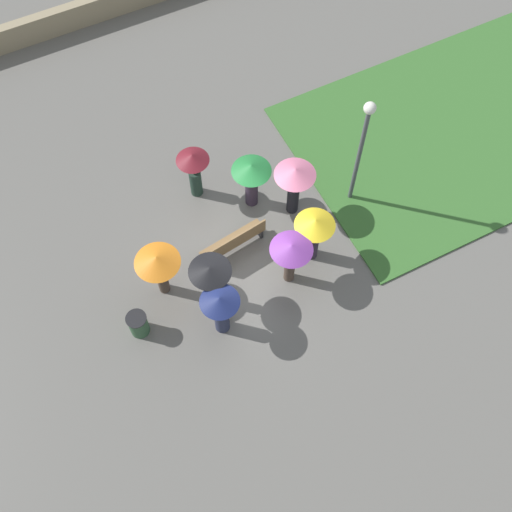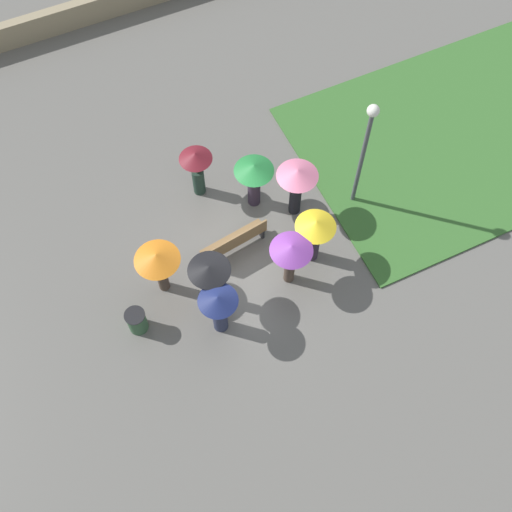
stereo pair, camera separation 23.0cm
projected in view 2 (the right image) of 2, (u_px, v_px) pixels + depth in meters
ground_plane at (250, 259)px, 17.77m from camera, size 90.00×90.00×0.00m
lawn_patch_near at (462, 135)px, 19.82m from camera, size 9.91×6.94×0.06m
parapet_wall at (118, 2)px, 22.09m from camera, size 45.00×0.35×0.89m
park_bench at (235, 241)px, 17.50m from camera, size 1.96×0.68×0.90m
lamp_post at (366, 143)px, 16.43m from camera, size 0.32×0.32×3.99m
trash_bin at (137, 321)px, 16.46m from camera, size 0.54×0.54×0.78m
crowd_person_black at (210, 275)px, 15.99m from camera, size 1.09×1.09×1.82m
crowd_person_yellow at (315, 232)px, 16.69m from camera, size 1.08×1.08×1.80m
crowd_person_maroon at (197, 166)px, 17.80m from camera, size 0.93×0.93×1.77m
crowd_person_pink at (297, 181)px, 17.27m from camera, size 1.14×1.14×1.93m
crowd_person_green at (254, 175)px, 17.56m from camera, size 1.11×1.11×1.75m
crowd_person_purple at (291, 254)px, 16.28m from camera, size 1.12×1.12×1.77m
crowd_person_orange at (158, 261)px, 16.11m from camera, size 1.18×1.18×1.79m
crowd_person_navy at (219, 307)px, 15.78m from camera, size 1.00×1.00×1.78m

